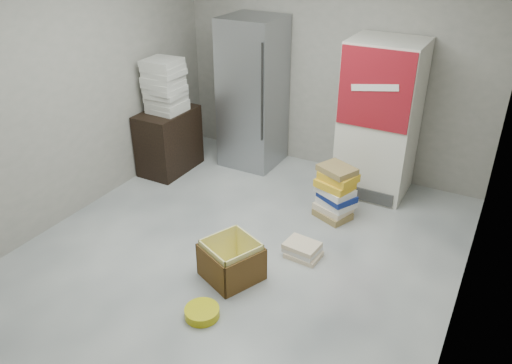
{
  "coord_description": "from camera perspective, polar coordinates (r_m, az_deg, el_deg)",
  "views": [
    {
      "loc": [
        2.08,
        -3.22,
        2.95
      ],
      "look_at": [
        -0.07,
        0.7,
        0.55
      ],
      "focal_mm": 35.0,
      "sensor_mm": 36.0,
      "label": 1
    }
  ],
  "objects": [
    {
      "name": "coke_cooler",
      "position": [
        5.88,
        13.94,
        6.96
      ],
      "size": [
        0.8,
        0.73,
        1.8
      ],
      "color": "silver",
      "rests_on": "ground"
    },
    {
      "name": "wood_shelf",
      "position": [
        6.51,
        -9.92,
        4.67
      ],
      "size": [
        0.5,
        0.8,
        0.8
      ],
      "primitive_type": "cube",
      "color": "black",
      "rests_on": "ground"
    },
    {
      "name": "phonebook_stack_side",
      "position": [
        4.92,
        5.34,
        -7.71
      ],
      "size": [
        0.37,
        0.29,
        0.15
      ],
      "rotation": [
        0.0,
        0.0,
        0.03
      ],
      "color": "beige",
      "rests_on": "ground"
    },
    {
      "name": "cardboard_box",
      "position": [
        4.61,
        -2.82,
        -9.18
      ],
      "size": [
        0.61,
        0.61,
        0.38
      ],
      "rotation": [
        0.0,
        0.0,
        -0.41
      ],
      "color": "yellow",
      "rests_on": "ground"
    },
    {
      "name": "ground",
      "position": [
        4.84,
        -3.27,
        -9.45
      ],
      "size": [
        5.0,
        5.0,
        0.0
      ],
      "primitive_type": "plane",
      "color": "silver",
      "rests_on": "ground"
    },
    {
      "name": "supply_box_stack",
      "position": [
        6.25,
        -10.38,
        10.75
      ],
      "size": [
        0.44,
        0.44,
        0.65
      ],
      "color": "beige",
      "rests_on": "wood_shelf"
    },
    {
      "name": "room_shell",
      "position": [
        4.0,
        -3.98,
        11.4
      ],
      "size": [
        4.04,
        5.04,
        2.82
      ],
      "color": "#9E978E",
      "rests_on": "ground"
    },
    {
      "name": "bucket_lid",
      "position": [
        4.3,
        -6.19,
        -14.59
      ],
      "size": [
        0.33,
        0.33,
        0.08
      ],
      "primitive_type": "cylinder",
      "rotation": [
        0.0,
        0.0,
        -0.12
      ],
      "color": "gold",
      "rests_on": "ground"
    },
    {
      "name": "phonebook_stack_main",
      "position": [
        5.46,
        9.08,
        -1.22
      ],
      "size": [
        0.48,
        0.44,
        0.61
      ],
      "rotation": [
        0.0,
        0.0,
        -0.42
      ],
      "color": "olive",
      "rests_on": "ground"
    },
    {
      "name": "steel_fridge",
      "position": [
        6.44,
        -0.35,
        10.09
      ],
      "size": [
        0.7,
        0.72,
        1.9
      ],
      "color": "gray",
      "rests_on": "ground"
    }
  ]
}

